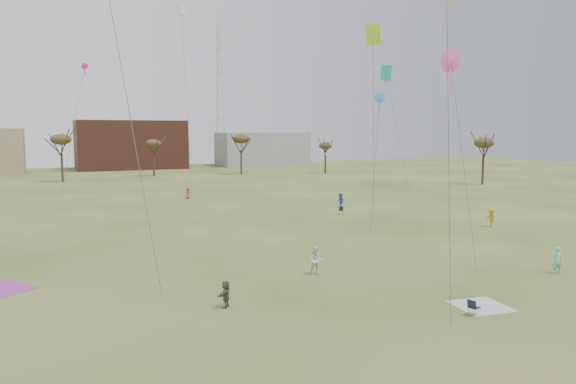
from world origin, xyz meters
name	(u,v)px	position (x,y,z in m)	size (l,w,h in m)	color
ground	(390,330)	(0.00, 0.00, 0.00)	(260.00, 260.00, 0.00)	#314F18
spectator_fore_c	(226,294)	(-6.20, 6.53, 0.75)	(1.39, 0.44, 1.50)	#4E4938
flyer_mid_b	(491,217)	(25.67, 19.39, 0.94)	(1.21, 0.70, 1.88)	#B09321
flyer_mid_c	(557,260)	(16.43, 4.12, 0.92)	(0.67, 0.44, 1.84)	#7ACCCB
spectator_mid_e	(316,261)	(1.41, 10.54, 0.95)	(0.92, 0.72, 1.89)	white
flyer_far_b	(188,193)	(3.34, 53.97, 0.78)	(0.76, 0.50, 1.56)	#C8225C
flyer_far_c	(340,200)	(18.66, 37.41, 0.91)	(1.17, 0.68, 1.82)	navy
blanket_cream	(481,306)	(6.65, 0.91, 0.00)	(2.76, 2.76, 0.03)	beige
blanket_olive	(343,203)	(21.04, 40.93, 0.00)	(3.26, 3.26, 0.03)	#389C5C
camp_chair_center	(474,310)	(5.27, -0.01, 0.26)	(0.65, 0.62, 0.87)	#16233C
camp_chair_right	(341,212)	(16.00, 32.68, 0.26)	(0.73, 0.74, 0.87)	#131A34
tree_line	(118,145)	(-2.85, 79.12, 7.09)	(117.44, 49.32, 8.91)	#3A2B1E
building_brick	(130,145)	(5.00, 120.00, 6.00)	(26.00, 16.00, 12.00)	brown
building_grey	(262,149)	(40.00, 118.00, 4.50)	(24.00, 12.00, 9.00)	gray
radio_tower	(219,95)	(30.00, 125.00, 19.21)	(1.51, 1.72, 41.00)	#9EA3A8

